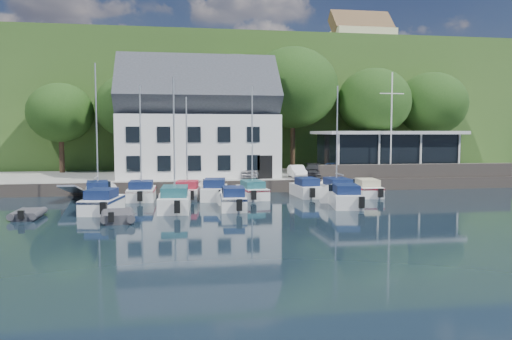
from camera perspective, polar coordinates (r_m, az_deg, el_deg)
The scene contains 35 objects.
ground at distance 31.24m, azimuth 7.78°, elevation -4.89°, with size 180.00×180.00×0.00m, color black.
quay at distance 48.06m, azimuth 1.72°, elevation -1.02°, with size 60.00×13.00×1.00m, color #969591.
quay_face at distance 41.73m, azimuth 3.40°, elevation -1.84°, with size 60.00×0.30×1.00m, color #675B52.
hillside at distance 91.99m, azimuth -3.51°, elevation 6.21°, with size 160.00×75.00×16.00m, color #2E501E.
field_patch at distance 101.56m, azimuth 0.59°, elevation 10.66°, with size 50.00×30.00×0.30m, color olive.
farmhouse at distance 88.49m, azimuth 11.90°, elevation 14.09°, with size 10.40×7.00×8.20m, color beige, non-canonical shape.
harbor_building at distance 46.04m, azimuth -6.64°, elevation 4.77°, with size 14.40×8.20×8.70m, color silver, non-canonical shape.
club_pavilion at distance 49.74m, azimuth 14.62°, elevation 1.97°, with size 13.20×7.20×4.10m, color black, non-canonical shape.
seawall at distance 46.10m, azimuth 18.02°, elevation -0.08°, with size 18.00×0.50×1.20m, color #675B52.
gangway at distance 39.54m, azimuth -20.00°, elevation -3.17°, with size 1.20×6.00×1.40m, color silver, non-canonical shape.
car_silver at distance 43.99m, azimuth -0.57°, elevation -0.00°, with size 1.54×3.83×1.31m, color #BCBCC1.
car_white at distance 43.88m, azimuth 4.70°, elevation -0.16°, with size 1.17×3.35×1.10m, color silver.
car_dgrey at distance 44.31m, azimuth 6.55°, elevation -0.08°, with size 1.67×4.11×1.19m, color #29292E.
car_blue at distance 45.24m, azimuth 8.79°, elevation 0.08°, with size 1.54×3.89×1.33m, color #2D508B.
flagpole at distance 45.45m, azimuth 15.21°, elevation 4.96°, with size 2.21×0.20×9.20m, color silver, non-canonical shape.
tree_0 at distance 52.86m, azimuth -21.39°, elevation 4.50°, with size 6.45×6.45×8.81m, color black, non-canonical shape.
tree_1 at distance 51.25m, azimuth -14.08°, elevation 5.17°, with size 7.09×7.09×9.69m, color black, non-canonical shape.
tree_2 at distance 51.81m, azimuth -2.27°, elevation 6.55°, with size 8.75×8.75×11.96m, color black, non-canonical shape.
tree_3 at distance 52.72m, azimuth 4.24°, elevation 6.98°, with size 9.40×9.40×12.84m, color black, non-canonical shape.
tree_4 at distance 55.42m, azimuth 13.32°, elevation 5.72°, with size 7.94×7.94×10.86m, color black, non-canonical shape.
tree_5 at distance 59.31m, azimuth 19.39°, elevation 5.39°, with size 7.79×7.79×10.65m, color black, non-canonical shape.
boat_r1_0 at distance 37.44m, azimuth -17.74°, elevation 3.46°, with size 1.87×5.66×9.09m, color white, non-canonical shape.
boat_r1_1 at distance 37.53m, azimuth -13.06°, elevation 3.26°, with size 2.11×5.39×8.71m, color white, non-canonical shape.
boat_r1_2 at distance 37.43m, azimuth -7.94°, elevation 3.09°, with size 1.99×5.05×8.39m, color white, non-canonical shape.
boat_r1_3 at distance 37.37m, azimuth -4.79°, elevation -2.16°, with size 1.92×5.76×1.54m, color white, non-canonical shape.
boat_r1_4 at distance 37.62m, azimuth -0.44°, elevation 3.02°, with size 1.82×5.92×8.24m, color white, non-canonical shape.
boat_r1_5 at distance 38.98m, azimuth 5.76°, elevation -1.94°, with size 1.83×5.63×1.47m, color white, non-canonical shape.
boat_r1_6 at distance 39.17m, azimuth 9.24°, elevation 3.44°, with size 2.09×6.51×8.81m, color white, non-canonical shape.
boat_r1_7 at distance 39.99m, azimuth 12.49°, elevation -1.94°, with size 1.83×5.96×1.36m, color white, non-canonical shape.
boat_r2_0 at distance 32.60m, azimuth -17.17°, elevation -3.34°, with size 2.04×5.43×1.48m, color white, non-canonical shape.
boat_r2_1 at distance 32.11m, azimuth -9.35°, elevation 3.87°, with size 2.06×6.56×9.51m, color white, non-canonical shape.
boat_r2_2 at distance 32.56m, azimuth -2.62°, elevation -3.18°, with size 1.74×5.44×1.46m, color white, non-canonical shape.
boat_r2_3 at distance 34.07m, azimuth 10.13°, elevation -2.86°, with size 1.99×5.68×1.51m, color white, non-canonical shape.
dinghy_0 at distance 31.95m, azimuth -24.63°, elevation -4.46°, with size 1.64×2.74×0.64m, color #35353A, non-canonical shape.
dinghy_1 at distance 29.23m, azimuth -15.53°, elevation -4.92°, with size 1.89×3.15×0.73m, color #35353A, non-canonical shape.
Camera 1 is at (-9.00, -29.50, 4.99)m, focal length 35.00 mm.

